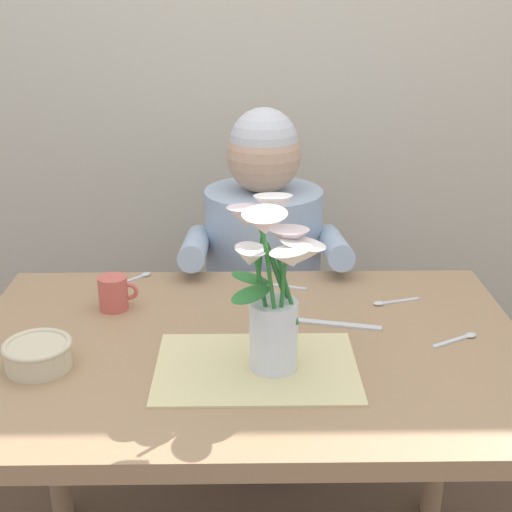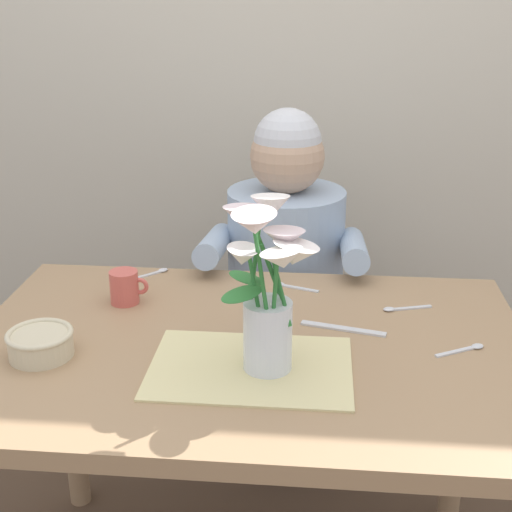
{
  "view_description": "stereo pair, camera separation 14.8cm",
  "coord_description": "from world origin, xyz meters",
  "px_view_note": "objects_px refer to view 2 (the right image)",
  "views": [
    {
      "loc": [
        -0.0,
        -1.33,
        1.46
      ],
      "look_at": [
        0.02,
        0.05,
        0.92
      ],
      "focal_mm": 49.75,
      "sensor_mm": 36.0,
      "label": 1
    },
    {
      "loc": [
        0.14,
        -1.33,
        1.46
      ],
      "look_at": [
        0.02,
        0.05,
        0.92
      ],
      "focal_mm": 49.75,
      "sensor_mm": 36.0,
      "label": 2
    }
  ],
  "objects_px": {
    "ceramic_mug": "(125,287)",
    "dinner_knife": "(343,329)",
    "seated_person": "(285,299)",
    "flower_vase": "(268,282)",
    "ceramic_bowl": "(40,343)"
  },
  "relations": [
    {
      "from": "ceramic_mug",
      "to": "dinner_knife",
      "type": "bearing_deg",
      "value": -10.49
    },
    {
      "from": "seated_person",
      "to": "dinner_knife",
      "type": "distance_m",
      "value": 0.58
    },
    {
      "from": "flower_vase",
      "to": "ceramic_mug",
      "type": "bearing_deg",
      "value": 142.18
    },
    {
      "from": "seated_person",
      "to": "flower_vase",
      "type": "xyz_separation_m",
      "value": [
        0.0,
        -0.72,
        0.36
      ]
    },
    {
      "from": "flower_vase",
      "to": "dinner_knife",
      "type": "bearing_deg",
      "value": 50.6
    },
    {
      "from": "flower_vase",
      "to": "ceramic_mug",
      "type": "height_order",
      "value": "flower_vase"
    },
    {
      "from": "flower_vase",
      "to": "dinner_knife",
      "type": "height_order",
      "value": "flower_vase"
    },
    {
      "from": "ceramic_bowl",
      "to": "ceramic_mug",
      "type": "bearing_deg",
      "value": 68.92
    },
    {
      "from": "flower_vase",
      "to": "dinner_knife",
      "type": "relative_size",
      "value": 1.83
    },
    {
      "from": "seated_person",
      "to": "ceramic_mug",
      "type": "bearing_deg",
      "value": -125.74
    },
    {
      "from": "seated_person",
      "to": "flower_vase",
      "type": "bearing_deg",
      "value": -86.21
    },
    {
      "from": "dinner_knife",
      "to": "ceramic_mug",
      "type": "height_order",
      "value": "ceramic_mug"
    },
    {
      "from": "seated_person",
      "to": "ceramic_mug",
      "type": "distance_m",
      "value": 0.61
    },
    {
      "from": "ceramic_bowl",
      "to": "ceramic_mug",
      "type": "xyz_separation_m",
      "value": [
        0.1,
        0.27,
        0.01
      ]
    },
    {
      "from": "seated_person",
      "to": "dinner_knife",
      "type": "relative_size",
      "value": 5.97
    }
  ]
}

